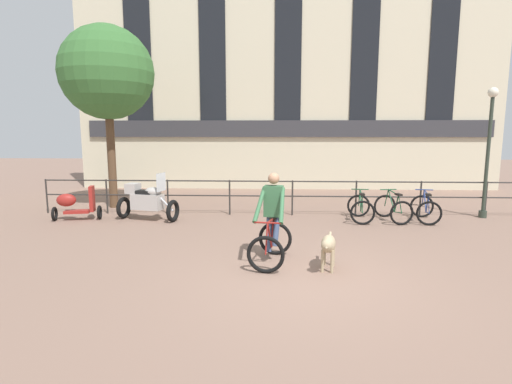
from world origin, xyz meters
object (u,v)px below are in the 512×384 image
at_px(parked_bicycle_mid_left, 393,208).
at_px(parked_bicycle_mid_right, 425,209).
at_px(cyclist_with_bike, 272,222).
at_px(parked_motorcycle, 147,201).
at_px(street_lamp, 489,145).
at_px(parked_scooter, 75,204).
at_px(parked_bicycle_near_lamp, 361,208).
at_px(dog, 328,245).

xyz_separation_m(parked_bicycle_mid_left, parked_bicycle_mid_right, (0.89, 0.00, 0.00)).
relative_size(cyclist_with_bike, parked_motorcycle, 0.94).
relative_size(parked_bicycle_mid_left, street_lamp, 0.32).
xyz_separation_m(parked_bicycle_mid_left, parked_scooter, (-8.92, -0.29, 0.10)).
bearing_deg(parked_bicycle_near_lamp, parked_bicycle_mid_right, -174.03).
height_order(parked_motorcycle, parked_scooter, parked_motorcycle).
distance_m(parked_bicycle_mid_left, parked_bicycle_mid_right, 0.89).
bearing_deg(street_lamp, parked_bicycle_mid_left, -168.18).
bearing_deg(parked_motorcycle, parked_bicycle_mid_left, -73.74).
height_order(dog, parked_bicycle_mid_left, parked_bicycle_mid_left).
relative_size(parked_bicycle_mid_right, parked_scooter, 0.90).
height_order(parked_bicycle_near_lamp, parked_scooter, parked_scooter).
relative_size(parked_motorcycle, parked_bicycle_mid_right, 1.49).
relative_size(parked_bicycle_near_lamp, parked_bicycle_mid_right, 0.97).
bearing_deg(parked_bicycle_mid_right, parked_bicycle_near_lamp, 9.98).
bearing_deg(dog, parked_bicycle_near_lamp, 82.41).
xyz_separation_m(cyclist_with_bike, parked_bicycle_near_lamp, (2.46, 3.65, -0.41)).
relative_size(parked_bicycle_near_lamp, parked_bicycle_mid_left, 0.98).
height_order(parked_bicycle_mid_right, parked_scooter, parked_scooter).
relative_size(parked_bicycle_mid_left, parked_bicycle_mid_right, 0.99).
distance_m(dog, street_lamp, 7.12).
bearing_deg(parked_bicycle_mid_right, cyclist_with_bike, 50.66).
bearing_deg(street_lamp, dog, -137.37).
bearing_deg(parked_bicycle_mid_right, parked_motorcycle, 11.41).
height_order(parked_motorcycle, parked_bicycle_near_lamp, parked_motorcycle).
distance_m(dog, parked_scooter, 7.60).
height_order(parked_motorcycle, parked_bicycle_mid_left, parked_motorcycle).
height_order(parked_bicycle_mid_left, parked_scooter, parked_scooter).
height_order(parked_bicycle_mid_left, street_lamp, street_lamp).
bearing_deg(parked_scooter, dog, -132.74).
relative_size(cyclist_with_bike, dog, 1.67).
bearing_deg(dog, parked_bicycle_mid_right, 63.66).
bearing_deg(parked_motorcycle, dog, -116.19).
distance_m(dog, parked_motorcycle, 6.00).
height_order(dog, parked_bicycle_near_lamp, parked_bicycle_near_lamp).
distance_m(parked_motorcycle, parked_scooter, 2.03).
height_order(cyclist_with_bike, dog, cyclist_with_bike).
relative_size(parked_motorcycle, parked_bicycle_mid_left, 1.50).
bearing_deg(parked_bicycle_near_lamp, parked_motorcycle, 7.84).
relative_size(dog, parked_motorcycle, 0.56).
bearing_deg(parked_bicycle_near_lamp, street_lamp, -165.05).
distance_m(parked_bicycle_mid_left, parked_scooter, 8.92).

